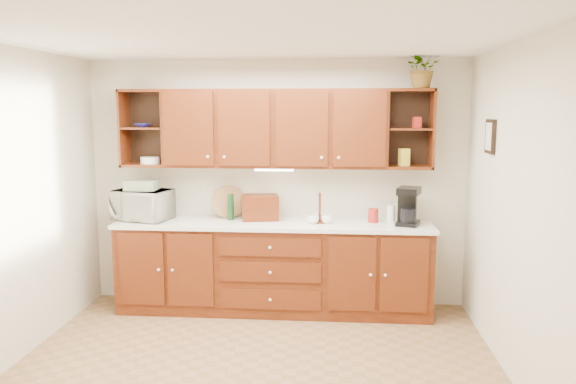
% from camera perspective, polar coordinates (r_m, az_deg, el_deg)
% --- Properties ---
extents(floor, '(4.00, 4.00, 0.00)m').
position_cam_1_polar(floor, '(4.70, -3.44, -17.94)').
color(floor, '#8C6140').
rests_on(floor, ground).
extents(ceiling, '(4.00, 4.00, 0.00)m').
position_cam_1_polar(ceiling, '(4.25, -3.76, 15.33)').
color(ceiling, white).
rests_on(ceiling, back_wall).
extents(back_wall, '(4.00, 0.00, 4.00)m').
position_cam_1_polar(back_wall, '(6.01, -1.19, 0.88)').
color(back_wall, beige).
rests_on(back_wall, floor).
extents(left_wall, '(0.00, 3.50, 3.50)m').
position_cam_1_polar(left_wall, '(4.99, -26.99, -1.60)').
color(left_wall, beige).
rests_on(left_wall, floor).
extents(right_wall, '(0.00, 3.50, 3.50)m').
position_cam_1_polar(right_wall, '(4.47, 22.74, -2.40)').
color(right_wall, beige).
rests_on(right_wall, floor).
extents(base_cabinets, '(3.20, 0.60, 0.90)m').
position_cam_1_polar(base_cabinets, '(5.89, -1.47, -7.73)').
color(base_cabinets, '#3B1406').
rests_on(base_cabinets, floor).
extents(countertop, '(3.24, 0.64, 0.04)m').
position_cam_1_polar(countertop, '(5.76, -1.50, -3.27)').
color(countertop, silver).
rests_on(countertop, base_cabinets).
extents(upper_cabinets, '(3.20, 0.33, 0.80)m').
position_cam_1_polar(upper_cabinets, '(5.80, -1.28, 6.49)').
color(upper_cabinets, '#3B1406').
rests_on(upper_cabinets, back_wall).
extents(undercabinet_light, '(0.40, 0.05, 0.02)m').
position_cam_1_polar(undercabinet_light, '(5.77, -1.41, 2.27)').
color(undercabinet_light, white).
rests_on(undercabinet_light, upper_cabinets).
extents(framed_picture, '(0.03, 0.24, 0.30)m').
position_cam_1_polar(framed_picture, '(5.26, 19.86, 5.33)').
color(framed_picture, black).
rests_on(framed_picture, right_wall).
extents(wicker_basket, '(0.23, 0.23, 0.15)m').
position_cam_1_polar(wicker_basket, '(6.11, -15.82, -2.00)').
color(wicker_basket, '#9C6E41').
rests_on(wicker_basket, countertop).
extents(microwave, '(0.64, 0.51, 0.31)m').
position_cam_1_polar(microwave, '(6.06, -14.56, -1.27)').
color(microwave, beige).
rests_on(microwave, countertop).
extents(towel_stack, '(0.32, 0.23, 0.09)m').
position_cam_1_polar(towel_stack, '(6.03, -14.63, 0.65)').
color(towel_stack, '#D2CD63').
rests_on(towel_stack, microwave).
extents(wine_bottle, '(0.07, 0.07, 0.27)m').
position_cam_1_polar(wine_bottle, '(5.88, -5.84, -1.53)').
color(wine_bottle, black).
rests_on(wine_bottle, countertop).
extents(woven_tray, '(0.36, 0.22, 0.35)m').
position_cam_1_polar(woven_tray, '(6.03, -6.08, -2.51)').
color(woven_tray, '#9C6E41').
rests_on(woven_tray, countertop).
extents(bread_box, '(0.41, 0.30, 0.26)m').
position_cam_1_polar(bread_box, '(5.86, -2.86, -1.58)').
color(bread_box, '#3B1406').
rests_on(bread_box, countertop).
extents(mug_tree, '(0.29, 0.28, 0.31)m').
position_cam_1_polar(mug_tree, '(5.72, 3.23, -2.68)').
color(mug_tree, '#3B1406').
rests_on(mug_tree, countertop).
extents(canister_red, '(0.14, 0.14, 0.14)m').
position_cam_1_polar(canister_red, '(5.81, 8.65, -2.36)').
color(canister_red, '#A81E18').
rests_on(canister_red, countertop).
extents(canister_white, '(0.10, 0.10, 0.17)m').
position_cam_1_polar(canister_white, '(5.85, 10.42, -2.16)').
color(canister_white, white).
rests_on(canister_white, countertop).
extents(canister_yellow, '(0.11, 0.11, 0.11)m').
position_cam_1_polar(canister_yellow, '(5.83, 12.36, -2.57)').
color(canister_yellow, gold).
rests_on(canister_yellow, countertop).
extents(coffee_maker, '(0.28, 0.32, 0.38)m').
position_cam_1_polar(coffee_maker, '(5.73, 12.11, -1.47)').
color(coffee_maker, black).
rests_on(coffee_maker, countertop).
extents(bowl_stack, '(0.19, 0.19, 0.04)m').
position_cam_1_polar(bowl_stack, '(6.09, -14.56, 6.57)').
color(bowl_stack, navy).
rests_on(bowl_stack, upper_cabinets).
extents(plate_stack, '(0.25, 0.25, 0.07)m').
position_cam_1_polar(plate_stack, '(6.07, -13.81, 3.14)').
color(plate_stack, white).
rests_on(plate_stack, upper_cabinets).
extents(pantry_box_yellow, '(0.12, 0.10, 0.17)m').
position_cam_1_polar(pantry_box_yellow, '(5.81, 11.71, 3.49)').
color(pantry_box_yellow, gold).
rests_on(pantry_box_yellow, upper_cabinets).
extents(pantry_box_red, '(0.09, 0.08, 0.11)m').
position_cam_1_polar(pantry_box_red, '(5.79, 12.97, 6.90)').
color(pantry_box_red, '#A81E18').
rests_on(pantry_box_red, upper_cabinets).
extents(potted_plant, '(0.44, 0.42, 0.39)m').
position_cam_1_polar(potted_plant, '(5.78, 13.54, 12.16)').
color(potted_plant, '#999999').
rests_on(potted_plant, upper_cabinets).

